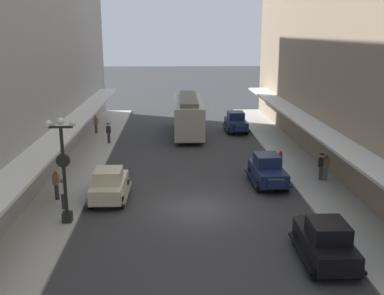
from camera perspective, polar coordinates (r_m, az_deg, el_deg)
ground_plane at (r=23.95m, az=0.66°, el=-7.80°), size 200.00×200.00×0.00m
sidewalk_left at (r=24.69m, az=-17.16°, el=-7.59°), size 3.00×60.00×0.15m
sidewalk_right at (r=25.45m, az=17.90°, el=-6.98°), size 3.00×60.00×0.15m
parked_car_0 at (r=19.21m, az=16.61°, el=-11.26°), size 2.23×4.29×1.84m
parked_car_1 at (r=25.27m, az=-10.47°, el=-4.55°), size 2.18×4.27×1.84m
parked_car_2 at (r=42.07m, az=5.62°, el=3.30°), size 2.20×4.28×1.84m
parked_car_3 at (r=27.73m, az=9.58°, el=-2.78°), size 2.22×4.29×1.84m
streetcar at (r=40.46m, az=-0.46°, el=4.30°), size 2.65×9.63×3.46m
lamp_post_with_clock at (r=21.91m, az=-16.03°, el=-2.26°), size 1.42×0.44×5.16m
fire_hydrant at (r=32.14m, az=11.23°, el=-1.15°), size 0.24×0.24×0.82m
pedestrian_0 at (r=41.43m, az=-12.13°, el=2.93°), size 0.36×0.24×1.64m
pedestrian_1 at (r=28.87m, az=16.67°, el=-2.41°), size 0.36×0.24×1.64m
pedestrian_2 at (r=28.86m, az=16.13°, el=-2.33°), size 0.36×0.28×1.67m
pedestrian_3 at (r=37.48m, az=-10.57°, el=1.83°), size 0.36×0.28×1.67m
pedestrian_4 at (r=24.20m, az=-16.07°, el=-5.65°), size 0.36×0.24×1.64m
pedestrian_5 at (r=25.62m, az=-16.86°, el=-4.58°), size 0.36×0.24×1.64m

